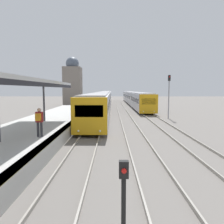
{
  "coord_description": "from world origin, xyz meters",
  "views": [
    {
      "loc": [
        1.67,
        1.66,
        3.58
      ],
      "look_at": [
        1.7,
        20.41,
        1.66
      ],
      "focal_mm": 35.0,
      "sensor_mm": 36.0,
      "label": 1
    }
  ],
  "objects_px": {
    "person_on_platform": "(39,120)",
    "train_far": "(133,98)",
    "train_near": "(104,98)",
    "signal_mast_far": "(169,92)",
    "signal_post_near": "(123,199)"
  },
  "relations": [
    {
      "from": "train_near",
      "to": "train_far",
      "type": "relative_size",
      "value": 1.43
    },
    {
      "from": "person_on_platform",
      "to": "train_near",
      "type": "height_order",
      "value": "train_near"
    },
    {
      "from": "train_near",
      "to": "person_on_platform",
      "type": "bearing_deg",
      "value": -94.08
    },
    {
      "from": "person_on_platform",
      "to": "train_near",
      "type": "relative_size",
      "value": 0.03
    },
    {
      "from": "signal_mast_far",
      "to": "signal_post_near",
      "type": "bearing_deg",
      "value": -106.67
    },
    {
      "from": "person_on_platform",
      "to": "train_near",
      "type": "xyz_separation_m",
      "value": [
        2.51,
        35.12,
        -0.11
      ]
    },
    {
      "from": "signal_post_near",
      "to": "signal_mast_far",
      "type": "height_order",
      "value": "signal_mast_far"
    },
    {
      "from": "person_on_platform",
      "to": "train_far",
      "type": "relative_size",
      "value": 0.04
    },
    {
      "from": "person_on_platform",
      "to": "signal_post_near",
      "type": "distance_m",
      "value": 9.21
    },
    {
      "from": "person_on_platform",
      "to": "signal_mast_far",
      "type": "relative_size",
      "value": 0.31
    },
    {
      "from": "signal_mast_far",
      "to": "train_far",
      "type": "bearing_deg",
      "value": 94.32
    },
    {
      "from": "train_near",
      "to": "signal_mast_far",
      "type": "relative_size",
      "value": 11.81
    },
    {
      "from": "person_on_platform",
      "to": "train_far",
      "type": "height_order",
      "value": "train_far"
    },
    {
      "from": "person_on_platform",
      "to": "signal_post_near",
      "type": "relative_size",
      "value": 0.78
    },
    {
      "from": "train_near",
      "to": "train_far",
      "type": "xyz_separation_m",
      "value": [
        6.79,
        4.8,
        -0.04
      ]
    }
  ]
}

